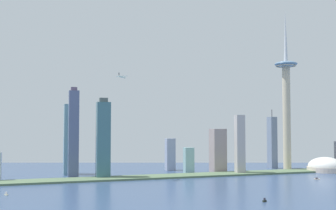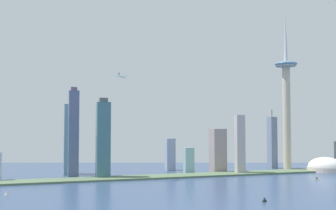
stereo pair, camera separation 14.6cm
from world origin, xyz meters
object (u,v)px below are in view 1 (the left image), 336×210
stadium_dome (326,167)px  skyscraper_3 (103,139)px  airplane (122,77)px  observation_tower (286,94)px  boat_4 (317,179)px  skyscraper_9 (170,154)px  skyscraper_4 (218,150)px  boat_2 (6,194)px  skyscraper_2 (240,144)px  skyscraper_5 (69,139)px  skyscraper_1 (189,160)px  skyscraper_7 (73,133)px  skyscraper_6 (272,142)px  boat_7 (265,200)px

stadium_dome → skyscraper_3: 446.29m
skyscraper_3 → airplane: airplane is taller
observation_tower → boat_4: observation_tower is taller
airplane → skyscraper_9: bearing=-7.3°
boat_4 → skyscraper_4: bearing=165.3°
boat_2 → skyscraper_2: bearing=65.4°
skyscraper_5 → boat_4: skyscraper_5 is taller
skyscraper_1 → skyscraper_2: size_ratio=0.44×
stadium_dome → skyscraper_4: (-211.31, 53.37, 33.84)m
stadium_dome → skyscraper_1: skyscraper_1 is taller
skyscraper_2 → skyscraper_4: 49.26m
skyscraper_5 → boat_2: size_ratio=22.47×
observation_tower → boat_2: bearing=-164.9°
observation_tower → boat_2: 568.21m
skyscraper_7 → skyscraper_9: bearing=16.5°
skyscraper_1 → skyscraper_5: skyscraper_5 is taller
skyscraper_1 → skyscraper_6: skyscraper_6 is taller
skyscraper_3 → skyscraper_4: (230.04, 23.49, -25.20)m
skyscraper_1 → skyscraper_5: bearing=167.2°
skyscraper_5 → skyscraper_6: size_ratio=1.05×
skyscraper_2 → skyscraper_6: bearing=31.7°
skyscraper_2 → skyscraper_5: bearing=163.1°
skyscraper_3 → skyscraper_9: skyscraper_3 is taller
skyscraper_7 → skyscraper_2: bearing=-7.7°
skyscraper_6 → observation_tower: bearing=-81.6°
skyscraper_5 → airplane: (80.34, -104.23, 110.08)m
boat_2 → skyscraper_3: bearing=91.0°
skyscraper_3 → skyscraper_9: bearing=29.7°
skyscraper_9 → boat_4: (195.29, -210.70, -31.51)m
skyscraper_3 → skyscraper_7: bearing=151.2°
boat_2 → skyscraper_9: bearing=85.4°
skyscraper_9 → skyscraper_6: bearing=-7.6°
boat_4 → airplane: airplane is taller
skyscraper_9 → airplane: size_ratio=3.21×
skyscraper_2 → skyscraper_7: skyscraper_7 is taller
skyscraper_2 → boat_2: (-405.66, -116.03, -54.56)m
skyscraper_9 → airplane: airplane is taller
skyscraper_9 → boat_2: 370.26m
stadium_dome → skyscraper_9: (-290.20, 116.08, 23.80)m
skyscraper_2 → skyscraper_6: skyscraper_6 is taller
skyscraper_1 → boat_4: (175.82, -153.43, -23.53)m
skyscraper_5 → skyscraper_4: bearing=-11.3°
stadium_dome → skyscraper_1: bearing=167.7°
skyscraper_9 → boat_4: size_ratio=6.41×
stadium_dome → boat_7: stadium_dome is taller
skyscraper_4 → skyscraper_6: skyscraper_6 is taller
skyscraper_2 → skyscraper_5: size_ratio=0.85×
skyscraper_6 → skyscraper_9: (-222.65, 29.56, -22.70)m
observation_tower → boat_2: observation_tower is taller
skyscraper_1 → skyscraper_7: (-219.50, -2.09, 53.45)m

